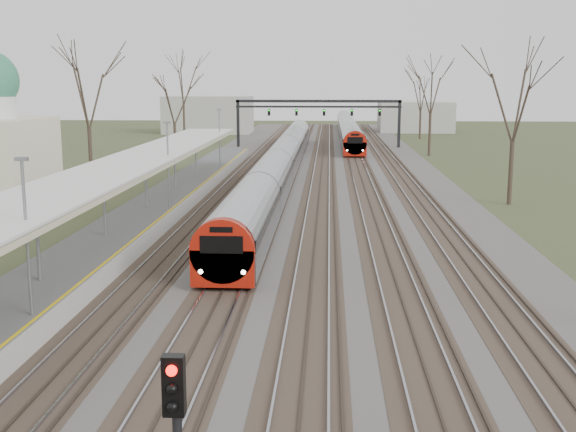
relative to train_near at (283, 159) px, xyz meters
name	(u,v)px	position (x,y,z in m)	size (l,w,h in m)	color
track_bed	(313,178)	(2.76, -2.29, -1.42)	(24.00, 160.00, 0.22)	#474442
platform	(161,206)	(-6.55, -19.79, -0.98)	(3.50, 69.00, 1.00)	#9E9B93
canopy	(141,160)	(-6.55, -24.30, 2.45)	(4.10, 50.00, 3.11)	slate
signal_gantry	(319,109)	(2.79, 27.70, 3.43)	(21.00, 0.59, 6.08)	black
tree_west_far	(87,86)	(-14.50, -9.29, 6.54)	(5.50, 5.50, 11.33)	#2D231C
tree_east_far	(515,97)	(16.50, -15.29, 5.81)	(5.00, 5.00, 10.30)	#2D231C
train_near	(283,159)	(0.00, 0.00, 0.00)	(2.62, 75.21, 3.05)	#9B9DA4
train_far	(348,128)	(7.00, 44.16, 0.00)	(2.62, 60.21, 3.05)	#9B9DA4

